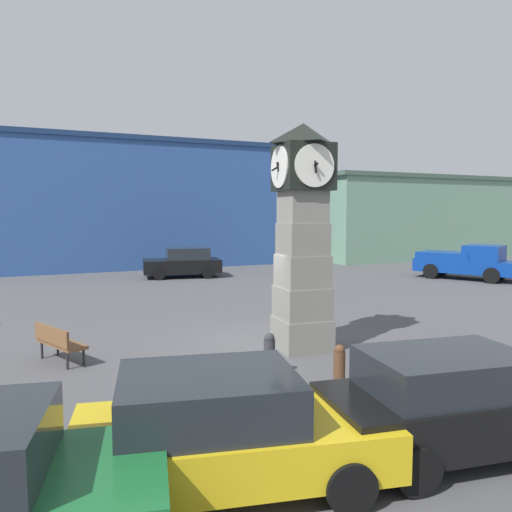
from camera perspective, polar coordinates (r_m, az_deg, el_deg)
name	(u,v)px	position (r m, az deg, el deg)	size (l,w,h in m)	color
ground_plane	(268,341)	(14.06, 1.33, -9.68)	(83.36, 83.36, 0.00)	#4C4C4F
clock_tower	(303,236)	(12.86, 5.35, 2.29)	(1.66, 1.68, 5.81)	gray
bollard_near_tower	(269,354)	(11.08, 1.54, -11.16)	(0.25, 0.25, 0.96)	#333338
bollard_mid_row	(339,366)	(10.56, 9.50, -12.24)	(0.24, 0.24, 0.88)	brown
bollard_far_row	(408,367)	(10.61, 16.99, -12.09)	(0.24, 0.24, 0.97)	#333338
car_near_tower	(224,428)	(6.86, -3.62, -19.07)	(4.31, 2.43, 1.52)	gold
car_by_building	(458,402)	(8.22, 22.12, -15.17)	(4.32, 2.08, 1.54)	black
car_far_lot	(184,262)	(27.73, -8.28, -0.72)	(4.34, 2.39, 1.63)	black
pickup_truck	(467,262)	(28.94, 22.93, -0.61)	(4.41, 5.39, 1.85)	navy
bench	(58,341)	(12.87, -21.66, -9.02)	(1.22, 1.66, 0.90)	brown
warehouse_blue_far	(133,204)	(34.89, -13.85, 5.77)	(19.14, 9.08, 8.21)	#2D5193
storefront_low_left	(400,217)	(43.39, 16.14, 4.31)	(19.23, 12.02, 6.35)	gray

